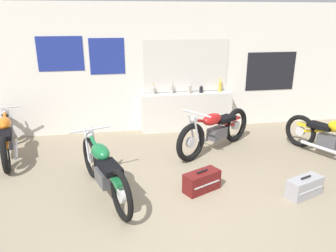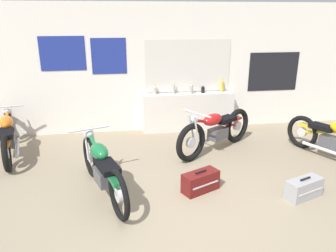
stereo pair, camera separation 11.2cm
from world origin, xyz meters
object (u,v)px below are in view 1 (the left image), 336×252
Objects in this scene: bottle_leftmost at (153,90)px; motorcycle_orange at (6,136)px; bottle_right_center at (201,89)px; bottle_center at (190,89)px; motorcycle_red at (215,130)px; motorcycle_yellow at (333,137)px; hard_case_darkred at (202,181)px; bottle_left_center at (172,88)px; hard_case_silver at (304,187)px; motorcycle_green at (104,169)px; bottle_rightmost at (220,86)px.

bottle_leftmost is 0.10× the size of motorcycle_orange.
bottle_leftmost reaches higher than bottle_right_center.
motorcycle_red is (0.22, -1.24, -0.56)m from bottle_center.
motorcycle_yellow is (2.26, -1.93, -0.58)m from bottle_center.
bottle_center is at bearing 80.78° from hard_case_darkred.
bottle_left_center is 3.59m from hard_case_silver.
bottle_left_center is 3.11m from motorcycle_green.
motorcycle_orange is at bearing -162.40° from bottle_leftmost.
bottle_right_center reaches higher than motorcycle_red.
bottle_right_center is at bearing 134.77° from motorcycle_yellow.
bottle_center is at bearing -11.56° from bottle_left_center.
motorcycle_red is at bearing -79.75° from bottle_center.
bottle_right_center is at bearing 87.29° from motorcycle_red.
motorcycle_red reaches higher than motorcycle_orange.
bottle_leftmost is 0.12× the size of motorcycle_red.
bottle_right_center reaches higher than motorcycle_orange.
bottle_leftmost is 0.11× the size of motorcycle_green.
bottle_center reaches higher than motorcycle_orange.
bottle_leftmost is 0.81m from bottle_center.
bottle_rightmost is (0.45, 0.03, 0.06)m from bottle_right_center.
motorcycle_orange is (-3.31, -0.91, -0.59)m from bottle_left_center.
bottle_left_center is 0.15× the size of motorcycle_red.
motorcycle_green is 2.50m from motorcycle_red.
motorcycle_green is 2.53m from motorcycle_orange.
bottle_left_center is 0.16× the size of motorcycle_yellow.
bottle_rightmost is 4.57m from motorcycle_orange.
motorcycle_green is 3.18× the size of hard_case_darkred.
bottle_right_center is 2.86m from motorcycle_yellow.
bottle_rightmost is 0.17× the size of motorcycle_red.
bottle_left_center reaches higher than motorcycle_red.
bottle_rightmost is 2.59m from motorcycle_yellow.
motorcycle_yellow is (1.97, -1.99, -0.54)m from bottle_right_center.
bottle_center is 0.85× the size of bottle_rightmost.
bottle_left_center is 0.90× the size of bottle_rightmost.
bottle_leftmost is 1.22× the size of bottle_right_center.
bottle_center is (0.80, -0.08, 0.02)m from bottle_leftmost.
motorcycle_orange reaches higher than hard_case_darkred.
bottle_center is at bearing 107.87° from hard_case_silver.
bottle_center is at bearing 139.50° from motorcycle_yellow.
bottle_leftmost is 3.08m from motorcycle_orange.
hard_case_silver is (0.78, -1.88, -0.28)m from motorcycle_red.
bottle_leftmost reaches higher than motorcycle_orange.
hard_case_darkred is 1.50m from hard_case_silver.
hard_case_silver is at bearing -136.55° from motorcycle_yellow.
bottle_center is 0.15× the size of motorcycle_red.
bottle_rightmost reaches higher than hard_case_silver.
bottle_rightmost is at bearing 3.19° from bottle_right_center.
bottle_right_center reaches higher than motorcycle_yellow.
bottle_rightmost is 0.51× the size of hard_case_silver.
bottle_leftmost is at bearing 173.99° from bottle_center.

